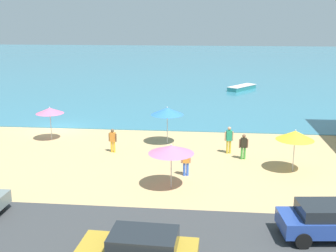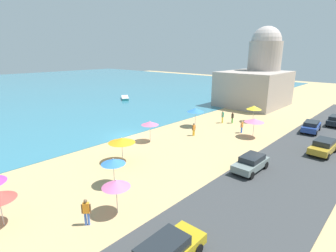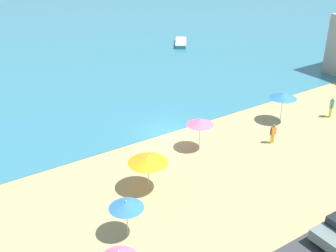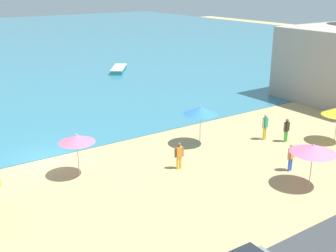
{
  "view_description": "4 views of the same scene",
  "coord_description": "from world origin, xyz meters",
  "views": [
    {
      "loc": [
        12.09,
        -31.7,
        8.51
      ],
      "look_at": [
        9.4,
        -5.35,
        1.78
      ],
      "focal_mm": 45.0,
      "sensor_mm": 36.0,
      "label": 1
    },
    {
      "loc": [
        -18.95,
        -24.18,
        10.02
      ],
      "look_at": [
        2.78,
        -4.21,
        1.58
      ],
      "focal_mm": 28.0,
      "sensor_mm": 36.0,
      "label": 2
    },
    {
      "loc": [
        -16.3,
        -24.62,
        15.27
      ],
      "look_at": [
        -0.49,
        -0.97,
        1.22
      ],
      "focal_mm": 45.0,
      "sensor_mm": 36.0,
      "label": 3
    },
    {
      "loc": [
        -7.24,
        -23.58,
        10.2
      ],
      "look_at": [
        6.89,
        -3.02,
        1.62
      ],
      "focal_mm": 45.0,
      "sensor_mm": 36.0,
      "label": 4
    }
  ],
  "objects": [
    {
      "name": "ground_plane",
      "position": [
        0.0,
        0.0,
        0.0
      ],
      "size": [
        160.0,
        160.0,
        0.0
      ],
      "primitive_type": "plane",
      "color": "tan"
    },
    {
      "name": "sea",
      "position": [
        0.0,
        55.0,
        0.03
      ],
      "size": [
        150.0,
        110.0,
        0.05
      ],
      "primitive_type": "cube",
      "color": "teal",
      "rests_on": "ground_plane"
    },
    {
      "name": "beach_umbrella_0",
      "position": [
        0.7,
        -3.33,
        2.18
      ],
      "size": [
        1.98,
        1.98,
        2.45
      ],
      "color": "#B2B2B7",
      "rests_on": "ground_plane"
    },
    {
      "name": "beach_umbrella_4",
      "position": [
        10.18,
        -11.36,
        2.1
      ],
      "size": [
        2.35,
        2.35,
        2.38
      ],
      "color": "#B2B2B7",
      "rests_on": "ground_plane"
    },
    {
      "name": "beach_umbrella_7",
      "position": [
        9.16,
        -3.43,
        2.35
      ],
      "size": [
        2.24,
        2.24,
        2.66
      ],
      "color": "#B2B2B7",
      "rests_on": "ground_plane"
    },
    {
      "name": "beach_umbrella_8",
      "position": [
        16.93,
        -8.17,
        2.15
      ],
      "size": [
        2.15,
        2.15,
        2.48
      ],
      "color": "#B2B2B7",
      "rests_on": "ground_plane"
    },
    {
      "name": "bather_0",
      "position": [
        14.23,
        -6.29,
        0.9
      ],
      "size": [
        0.57,
        0.26,
        1.62
      ],
      "color": "green",
      "rests_on": "ground_plane"
    },
    {
      "name": "bather_1",
      "position": [
        5.8,
        -5.72,
        0.89
      ],
      "size": [
        0.56,
        0.28,
        1.59
      ],
      "color": "yellow",
      "rests_on": "ground_plane"
    },
    {
      "name": "bather_2",
      "position": [
        10.83,
        -9.52,
        0.9
      ],
      "size": [
        0.57,
        0.26,
        1.61
      ],
      "color": "blue",
      "rests_on": "ground_plane"
    },
    {
      "name": "bather_4",
      "position": [
        13.37,
        -5.18,
        1.01
      ],
      "size": [
        0.56,
        0.28,
        1.8
      ],
      "color": "gold",
      "rests_on": "ground_plane"
    },
    {
      "name": "parked_car_1",
      "position": [
        17.01,
        -15.94,
        0.82
      ],
      "size": [
        4.37,
        2.2,
        1.43
      ],
      "color": "#254191",
      "rests_on": "coastal_road"
    },
    {
      "name": "parked_car_4",
      "position": [
        9.81,
        -18.97,
        0.83
      ],
      "size": [
        4.16,
        2.02,
        1.45
      ],
      "color": "#B18C28",
      "rests_on": "coastal_road"
    },
    {
      "name": "skiff_nearshore",
      "position": [
        15.98,
        20.55,
        0.32
      ],
      "size": [
        3.79,
        4.61,
        0.54
      ],
      "color": "teal",
      "rests_on": "sea"
    }
  ]
}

